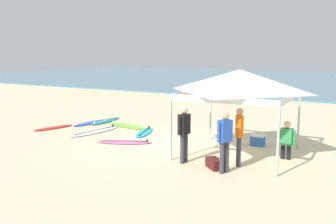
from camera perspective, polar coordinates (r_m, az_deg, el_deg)
name	(u,v)px	position (r m, az deg, el deg)	size (l,w,h in m)	color
ground_plane	(156,144)	(13.44, -1.80, -4.98)	(80.00, 80.00, 0.00)	beige
sea	(302,81)	(44.08, 19.82, 4.52)	(80.00, 36.00, 0.10)	#568499
canopy_tent	(240,81)	(11.95, 10.91, 4.70)	(3.32, 3.32, 2.75)	#B7B7BC
surfboard_white	(95,131)	(15.74, -11.12, -2.89)	(1.07, 2.64, 0.19)	white
surfboard_red	(54,127)	(16.92, -17.12, -2.28)	(0.97, 1.87, 0.19)	red
surfboard_pink	(125,142)	(13.71, -6.63, -4.59)	(2.07, 1.34, 0.19)	pink
surfboard_blue	(90,123)	(17.60, -11.93, -1.63)	(0.69, 2.01, 0.19)	blue
surfboard_cyan	(144,132)	(15.26, -3.64, -3.12)	(1.02, 1.94, 0.19)	#23B2CC
surfboard_lime	(128,126)	(16.63, -6.13, -2.11)	(2.47, 1.12, 0.19)	#7AD12D
surfboard_teal	(105,121)	(17.93, -9.56, -1.36)	(0.70, 2.17, 0.19)	#19847F
person_orange	(239,133)	(10.96, 10.84, -3.11)	(0.33, 0.52, 1.71)	#383842
person_black	(184,130)	(11.06, 2.47, -2.84)	(0.28, 0.54, 1.71)	#383842
person_blue	(225,138)	(10.24, 8.68, -3.93)	(0.36, 0.50, 1.71)	#383842
person_green	(286,138)	(12.06, 17.69, -3.88)	(0.55, 0.23, 1.20)	black
gear_bag_near_tent	(214,164)	(10.81, 7.13, -7.85)	(0.60, 0.32, 0.28)	#4C1919
cooler_box	(258,140)	(13.60, 13.55, -4.20)	(0.50, 0.36, 0.39)	#2D60B7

